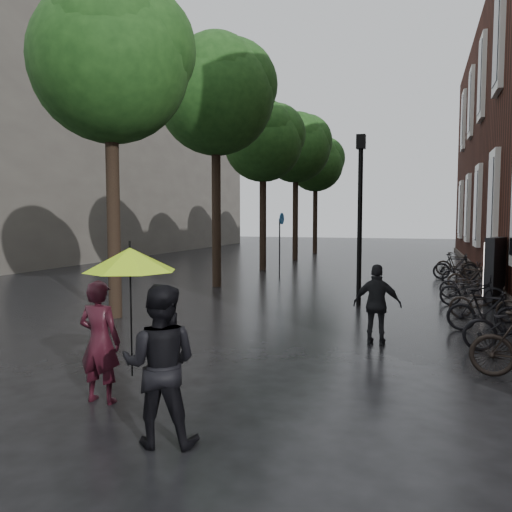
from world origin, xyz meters
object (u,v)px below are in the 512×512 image
at_px(ad_lightbox, 495,270).
at_px(lamp_post, 360,203).
at_px(pedestrian_walking, 377,305).
at_px(parked_bicycles, 475,288).
at_px(person_burgundy, 100,341).
at_px(person_black, 160,365).

distance_m(ad_lightbox, lamp_post, 4.49).
relative_size(pedestrian_walking, parked_bicycles, 0.10).
bearing_deg(lamp_post, ad_lightbox, 24.48).
relative_size(person_burgundy, parked_bicycles, 0.11).
xyz_separation_m(person_burgundy, lamp_post, (2.40, 8.60, 2.07)).
bearing_deg(person_burgundy, lamp_post, -107.09).
bearing_deg(person_black, ad_lightbox, -127.81).
distance_m(pedestrian_walking, lamp_post, 4.87).
relative_size(pedestrian_walking, lamp_post, 0.33).
bearing_deg(parked_bicycles, person_black, -111.16).
xyz_separation_m(ad_lightbox, lamp_post, (-3.69, -1.68, 1.93)).
relative_size(person_burgundy, ad_lightbox, 0.86).
bearing_deg(lamp_post, parked_bicycles, 22.15).
height_order(person_burgundy, ad_lightbox, ad_lightbox).
xyz_separation_m(person_black, lamp_post, (1.02, 9.45, 2.01)).
bearing_deg(parked_bicycles, pedestrian_walking, -112.15).
height_order(person_black, pedestrian_walking, person_black).
xyz_separation_m(person_black, parked_bicycles, (4.15, 10.72, -0.41)).
bearing_deg(pedestrian_walking, parked_bicycles, -110.73).
relative_size(ad_lightbox, lamp_post, 0.40).
bearing_deg(lamp_post, person_black, -96.16).
bearing_deg(ad_lightbox, parked_bicycles, -121.64).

